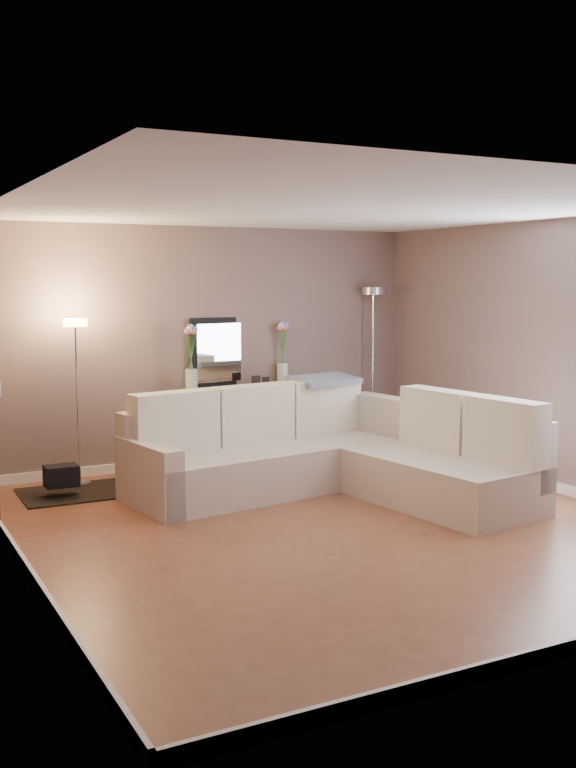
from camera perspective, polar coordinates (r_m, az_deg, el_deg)
name	(u,v)px	position (r m, az deg, el deg)	size (l,w,h in m)	color
floor	(333,526)	(7.20, 3.00, -9.46)	(5.00, 5.50, 0.01)	brown
ceiling	(335,207)	(6.93, 3.14, 11.72)	(5.00, 5.50, 0.01)	white
wall_back	(205,347)	(9.41, -5.55, 2.50)	(5.00, 0.02, 2.60)	#79625D
wall_left	(14,388)	(6.07, -17.77, -0.28)	(0.02, 5.50, 2.60)	#79625D
wall_right	(562,357)	(8.50, 17.78, 1.71)	(0.02, 5.50, 2.60)	#79625D
baseboard_back	(207,459)	(9.57, -5.40, -4.99)	(5.00, 0.03, 0.10)	white
baseboard_left	(25,566)	(6.35, -17.12, -11.54)	(0.03, 5.50, 0.10)	white
baseboard_right	(555,486)	(8.68, 17.36, -6.54)	(0.03, 5.50, 0.10)	white
sectional_sofa	(329,454)	(8.20, 2.75, -4.71)	(3.20, 2.83, 1.00)	beige
throw_blanket	(325,380)	(8.93, 2.45, 0.29)	(0.72, 0.41, 0.05)	slate
console_table	(232,421)	(9.43, -3.73, -2.48)	(1.43, 0.56, 0.86)	black
leaning_mirror	(230,352)	(9.53, -3.89, 2.15)	(0.98, 0.17, 0.77)	black
table_decor	(240,386)	(9.38, -3.19, -0.14)	(0.60, 0.15, 0.14)	#CC5924
flower_vase_left	(191,364)	(9.09, -6.47, 1.35)	(0.17, 0.14, 0.73)	silver
flower_vase_right	(283,358)	(9.71, -0.36, 1.75)	(0.17, 0.14, 0.73)	silver
floor_lamp_lit	(77,369)	(8.61, -13.92, 1.00)	(0.24, 0.24, 1.65)	silver
floor_lamp_unlit	(373,336)	(10.20, 5.68, 3.24)	(0.29, 0.29, 1.94)	silver
charcoal_rug	(78,492)	(8.48, -13.80, -7.03)	(1.08, 0.81, 0.01)	black
black_bag	(61,476)	(8.31, -14.88, -5.94)	(0.30, 0.22, 0.20)	black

